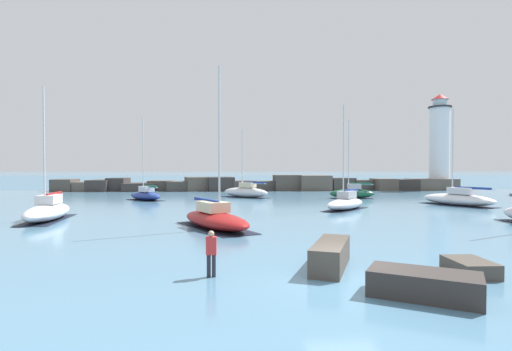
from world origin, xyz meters
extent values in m
plane|color=teal|center=(0.00, 0.00, 0.00)|extent=(600.00, 600.00, 0.00)
cube|color=teal|center=(0.00, 112.16, 0.00)|extent=(400.00, 116.00, 0.01)
cube|color=#4C443D|center=(-30.68, 51.92, 0.95)|extent=(3.22, 4.22, 1.89)
cube|color=brown|center=(-27.62, 52.36, 0.73)|extent=(4.07, 5.24, 1.45)
cube|color=#383330|center=(-25.04, 51.90, 0.89)|extent=(3.69, 4.92, 1.78)
cube|color=#383330|center=(-22.48, 52.34, 1.04)|extent=(2.91, 4.19, 2.08)
cube|color=#383330|center=(-19.08, 51.79, 0.64)|extent=(5.83, 5.23, 1.28)
cube|color=#4C443D|center=(-15.81, 52.72, 0.80)|extent=(3.94, 3.61, 1.60)
cube|color=#423D38|center=(-13.03, 52.04, 0.75)|extent=(4.27, 5.39, 1.51)
cube|color=brown|center=(-9.91, 52.15, 1.10)|extent=(4.37, 4.99, 2.20)
cube|color=#383330|center=(-6.19, 52.05, 1.10)|extent=(4.98, 5.57, 2.20)
cube|color=#423D38|center=(-2.64, 52.56, 0.79)|extent=(4.84, 5.41, 1.57)
cube|color=#423D38|center=(1.31, 52.06, 0.77)|extent=(4.50, 4.07, 1.54)
cube|color=#4C443D|center=(4.83, 52.02, 1.26)|extent=(4.45, 3.85, 2.52)
cube|color=brown|center=(9.19, 51.90, 1.23)|extent=(5.45, 4.57, 2.45)
cube|color=#423D38|center=(13.74, 52.76, 1.01)|extent=(4.82, 4.78, 2.03)
cube|color=#423D38|center=(17.44, 52.65, 0.84)|extent=(4.36, 4.08, 1.67)
cube|color=brown|center=(20.89, 51.78, 0.96)|extent=(3.76, 4.15, 1.91)
cube|color=#383330|center=(24.24, 52.49, 0.89)|extent=(5.49, 5.59, 1.78)
cube|color=brown|center=(27.80, 52.35, 0.92)|extent=(4.09, 5.45, 1.84)
cube|color=brown|center=(31.21, 52.24, 0.93)|extent=(3.80, 4.24, 1.86)
cylinder|color=gray|center=(30.62, 52.41, 0.90)|extent=(4.37, 4.37, 1.80)
cylinder|color=white|center=(30.62, 52.41, 7.77)|extent=(3.24, 3.24, 11.93)
cylinder|color=#232328|center=(30.62, 52.41, 13.86)|extent=(3.73, 3.73, 0.25)
cylinder|color=silver|center=(30.62, 52.41, 14.56)|extent=(2.27, 2.27, 1.15)
cone|color=#B21919|center=(30.62, 52.41, 15.58)|extent=(2.75, 2.75, 0.90)
cube|color=#4C443D|center=(-0.03, 2.03, 0.50)|extent=(2.34, 3.80, 0.99)
cube|color=#4C443D|center=(4.69, 0.81, 0.27)|extent=(1.28, 1.85, 0.53)
cube|color=#383330|center=(1.90, -1.50, 0.39)|extent=(3.44, 2.86, 0.77)
ellipsoid|color=silver|center=(-2.37, 37.36, 0.63)|extent=(6.42, 5.80, 1.27)
cube|color=black|center=(-2.37, 37.36, 0.01)|extent=(6.14, 5.56, 0.03)
cube|color=beige|center=(-2.11, 37.14, 1.59)|extent=(2.23, 2.11, 0.64)
cylinder|color=silver|center=(-2.76, 37.69, 4.95)|extent=(0.12, 0.12, 7.36)
cylinder|color=#BCBCC1|center=(-1.33, 36.49, 1.82)|extent=(2.93, 2.46, 0.10)
cube|color=navy|center=(-1.33, 36.49, 1.92)|extent=(2.56, 2.18, 0.20)
ellipsoid|color=white|center=(-17.19, 16.55, 0.58)|extent=(3.05, 7.36, 1.16)
cube|color=black|center=(-17.19, 16.55, 0.01)|extent=(2.97, 7.00, 0.03)
cube|color=silver|center=(-17.23, 16.90, 1.48)|extent=(1.48, 2.27, 0.64)
cylinder|color=silver|center=(-17.13, 16.02, 5.32)|extent=(0.12, 0.12, 8.33)
cylinder|color=#BCBCC1|center=(-17.35, 17.97, 1.71)|extent=(0.55, 3.92, 0.10)
cube|color=maroon|center=(-17.35, 17.97, 1.81)|extent=(0.58, 3.35, 0.20)
ellipsoid|color=white|center=(6.26, 22.49, 0.50)|extent=(5.53, 6.15, 1.01)
cube|color=black|center=(6.26, 22.49, 0.01)|extent=(5.30, 5.88, 0.03)
cube|color=#B2B2B7|center=(6.46, 22.73, 1.33)|extent=(2.05, 2.17, 0.64)
cylinder|color=silver|center=(5.96, 22.13, 5.18)|extent=(0.12, 0.12, 8.35)
cylinder|color=#BCBCC1|center=(7.05, 23.46, 1.56)|extent=(2.25, 2.74, 0.10)
cube|color=navy|center=(7.05, 23.46, 1.66)|extent=(2.00, 2.40, 0.20)
ellipsoid|color=white|center=(18.57, 25.82, 0.58)|extent=(5.72, 7.95, 1.16)
cube|color=black|center=(18.57, 25.82, 0.01)|extent=(5.50, 7.58, 0.03)
cube|color=silver|center=(18.74, 25.48, 1.48)|extent=(2.27, 2.67, 0.64)
cylinder|color=silver|center=(18.31, 26.33, 5.44)|extent=(0.12, 0.12, 8.56)
cylinder|color=#BCBCC1|center=(19.27, 24.46, 1.71)|extent=(2.02, 3.79, 0.10)
cube|color=navy|center=(19.27, 24.46, 1.81)|extent=(1.82, 3.27, 0.20)
ellipsoid|color=navy|center=(-14.04, 33.71, 0.49)|extent=(5.24, 5.37, 0.99)
cube|color=black|center=(-14.04, 33.71, 0.01)|extent=(5.02, 5.15, 0.03)
cube|color=silver|center=(-13.85, 33.51, 1.31)|extent=(1.95, 1.97, 0.64)
cylinder|color=silver|center=(-14.32, 34.00, 5.29)|extent=(0.12, 0.12, 8.61)
cylinder|color=#BCBCC1|center=(-13.30, 32.92, 1.54)|extent=(2.12, 2.24, 0.10)
cube|color=#1E664C|center=(-13.30, 32.92, 1.64)|extent=(1.88, 1.98, 0.20)
ellipsoid|color=maroon|center=(-4.90, 12.21, 0.50)|extent=(5.73, 7.78, 1.00)
cube|color=black|center=(-4.90, 12.21, 0.01)|extent=(5.51, 7.43, 0.03)
cube|color=beige|center=(-5.07, 12.54, 1.32)|extent=(2.27, 2.63, 0.64)
cylinder|color=silver|center=(-4.63, 11.71, 5.51)|extent=(0.12, 0.12, 9.03)
cylinder|color=#BCBCC1|center=(-5.60, 13.53, 1.55)|extent=(2.03, 3.68, 0.10)
cube|color=navy|center=(-5.60, 13.53, 1.65)|extent=(1.83, 3.18, 0.20)
ellipsoid|color=#195138|center=(10.56, 35.01, 0.57)|extent=(5.58, 2.71, 1.15)
cube|color=black|center=(10.56, 35.01, 0.01)|extent=(5.31, 2.62, 0.03)
cube|color=#B2B2B7|center=(10.82, 34.96, 1.47)|extent=(1.75, 1.25, 0.64)
cylinder|color=silver|center=(10.17, 35.09, 5.38)|extent=(0.12, 0.12, 8.46)
cylinder|color=#BCBCC1|center=(11.61, 34.82, 1.70)|extent=(2.91, 0.63, 0.10)
cube|color=#1E664C|center=(11.61, 34.82, 1.80)|extent=(2.49, 0.65, 0.20)
sphere|color=yellow|center=(-6.50, 24.03, 0.34)|extent=(0.68, 0.68, 0.68)
cylinder|color=black|center=(-6.50, 24.03, 0.78)|extent=(0.04, 0.04, 0.20)
cylinder|color=#282833|center=(-4.58, 1.00, 0.39)|extent=(0.14, 0.14, 0.79)
cylinder|color=#282833|center=(-4.40, 1.00, 0.39)|extent=(0.14, 0.14, 0.79)
cube|color=red|center=(-4.49, 1.00, 1.10)|extent=(0.36, 0.22, 0.62)
sphere|color=tan|center=(-4.49, 1.00, 1.52)|extent=(0.21, 0.21, 0.21)
camera|label=1|loc=(-3.65, -12.88, 3.84)|focal=28.00mm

